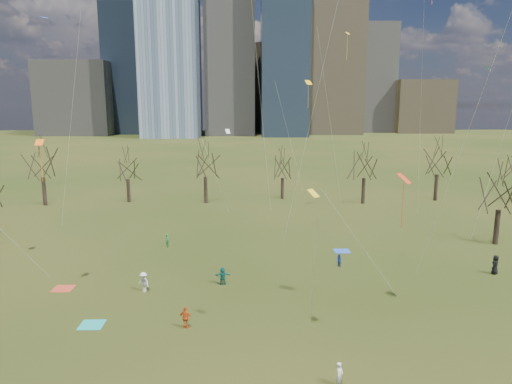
{
  "coord_description": "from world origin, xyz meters",
  "views": [
    {
      "loc": [
        -1.01,
        -28.64,
        14.74
      ],
      "look_at": [
        0.0,
        12.0,
        7.0
      ],
      "focal_mm": 32.0,
      "sensor_mm": 36.0,
      "label": 1
    }
  ],
  "objects_px": {
    "blanket_crimson": "(63,289)",
    "person_1": "(339,375)",
    "blanket_navy": "(342,251)",
    "person_4": "(186,318)",
    "blanket_teal": "(92,325)"
  },
  "relations": [
    {
      "from": "blanket_crimson",
      "to": "person_1",
      "type": "bearing_deg",
      "value": -34.55
    },
    {
      "from": "blanket_navy",
      "to": "person_1",
      "type": "distance_m",
      "value": 23.38
    },
    {
      "from": "blanket_navy",
      "to": "person_4",
      "type": "xyz_separation_m",
      "value": [
        -13.94,
        -16.18,
        0.76
      ]
    },
    {
      "from": "person_4",
      "to": "blanket_navy",
      "type": "bearing_deg",
      "value": -115.93
    },
    {
      "from": "blanket_teal",
      "to": "person_1",
      "type": "height_order",
      "value": "person_1"
    },
    {
      "from": "blanket_teal",
      "to": "blanket_navy",
      "type": "relative_size",
      "value": 1.0
    },
    {
      "from": "blanket_navy",
      "to": "person_4",
      "type": "relative_size",
      "value": 1.04
    },
    {
      "from": "blanket_crimson",
      "to": "person_1",
      "type": "distance_m",
      "value": 24.12
    },
    {
      "from": "person_1",
      "to": "blanket_crimson",
      "type": "bearing_deg",
      "value": 92.05
    },
    {
      "from": "blanket_teal",
      "to": "person_1",
      "type": "xyz_separation_m",
      "value": [
        15.47,
        -7.31,
        0.68
      ]
    },
    {
      "from": "person_1",
      "to": "blanket_navy",
      "type": "bearing_deg",
      "value": 24.33
    },
    {
      "from": "blanket_crimson",
      "to": "blanket_teal",
      "type": "bearing_deg",
      "value": -55.37
    },
    {
      "from": "person_1",
      "to": "person_4",
      "type": "height_order",
      "value": "person_4"
    },
    {
      "from": "blanket_teal",
      "to": "blanket_crimson",
      "type": "xyz_separation_m",
      "value": [
        -4.39,
        6.36,
        0.0
      ]
    },
    {
      "from": "blanket_crimson",
      "to": "person_4",
      "type": "distance_m",
      "value": 12.97
    }
  ]
}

